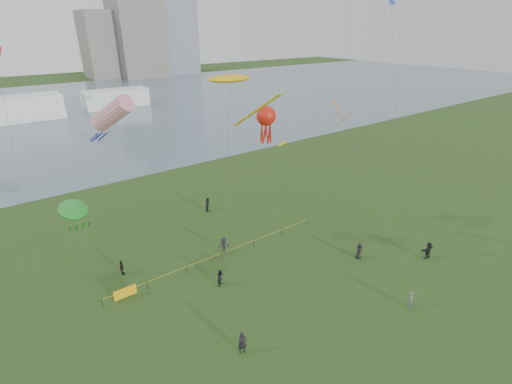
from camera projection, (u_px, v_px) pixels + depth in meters
ground_plane at (329, 322)px, 30.09m from camera, size 400.00×400.00×0.00m
lake at (64, 112)px, 103.34m from camera, size 400.00×120.00×0.08m
building_mid at (137, 33)px, 165.91m from camera, size 20.00×20.00×38.00m
building_low at (103, 45)px, 164.77m from camera, size 16.00×18.00×28.00m
pavilion_left at (14, 109)px, 91.95m from camera, size 22.00×8.00×6.00m
pavilion_right at (116, 98)px, 108.45m from camera, size 18.00×7.00×5.00m
fence at (167, 276)px, 34.70m from camera, size 24.07×0.07×1.05m
kite_flyer at (411, 300)px, 31.31m from camera, size 0.71×0.59×1.66m
spectator_a at (221, 277)px, 34.14m from camera, size 0.99×0.93×1.61m
spectator_b at (224, 245)px, 38.99m from camera, size 1.32×1.04×1.79m
spectator_c at (122, 267)px, 35.59m from camera, size 0.74×0.99×1.57m
spectator_d at (359, 251)px, 38.09m from camera, size 0.89×0.63×1.71m
spectator_e at (428, 250)px, 38.06m from camera, size 1.77×0.78×1.85m
spectator_f at (242, 343)px, 26.97m from camera, size 0.77×0.63×1.82m
spectator_g at (208, 205)px, 47.73m from camera, size 1.15×1.12×1.87m
kite_stingray at (231, 80)px, 35.25m from camera, size 5.97×9.89×17.76m
kite_windsock at (113, 113)px, 33.06m from camera, size 4.18×4.99×16.71m
kite_creature at (73, 210)px, 33.27m from camera, size 2.45×6.06×7.37m
kite_octopus at (266, 117)px, 38.59m from camera, size 3.26×5.78×14.45m
kite_delta at (341, 116)px, 33.13m from camera, size 2.03×14.17×16.02m
small_kites at (156, 9)px, 31.64m from camera, size 37.59×16.01×12.46m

